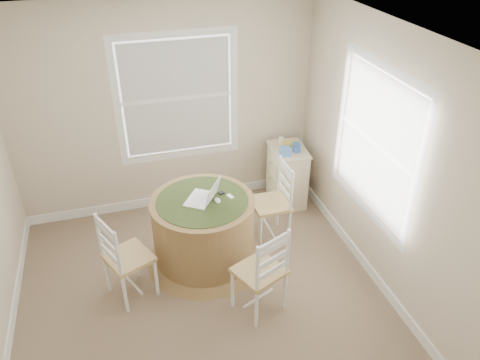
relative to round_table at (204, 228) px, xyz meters
name	(u,v)px	position (x,y,z in m)	size (l,w,h in m)	color
room	(211,178)	(0.01, -0.41, 0.87)	(3.64, 3.64, 2.64)	#836B53
round_table	(204,228)	(0.00, 0.00, 0.00)	(1.28, 1.28, 0.79)	brown
chair_left	(128,257)	(-0.81, -0.30, 0.05)	(0.42, 0.40, 0.95)	white
chair_near	(259,271)	(0.35, -0.84, 0.05)	(0.42, 0.40, 0.95)	white
chair_right	(270,203)	(0.82, 0.18, 0.05)	(0.42, 0.40, 0.95)	white
laptop	(203,197)	(0.01, 0.01, 0.39)	(0.44, 0.45, 0.24)	white
mouse	(218,201)	(0.15, -0.06, 0.37)	(0.06, 0.10, 0.03)	white
phone	(230,197)	(0.30, -0.01, 0.36)	(0.04, 0.09, 0.02)	#B7BABF
keys	(221,193)	(0.22, 0.07, 0.36)	(0.06, 0.05, 0.03)	black
corner_chest	(287,175)	(1.28, 0.84, -0.04)	(0.48, 0.62, 0.77)	beige
tissue_box	(285,152)	(1.18, 0.70, 0.40)	(0.12, 0.12, 0.10)	#557FC4
box_yellow	(289,144)	(1.32, 0.91, 0.38)	(0.15, 0.10, 0.06)	gold
box_blue	(297,147)	(1.34, 0.74, 0.41)	(0.08, 0.08, 0.12)	#355EA1
cup_cream	(281,141)	(1.24, 0.99, 0.39)	(0.07, 0.07, 0.09)	beige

